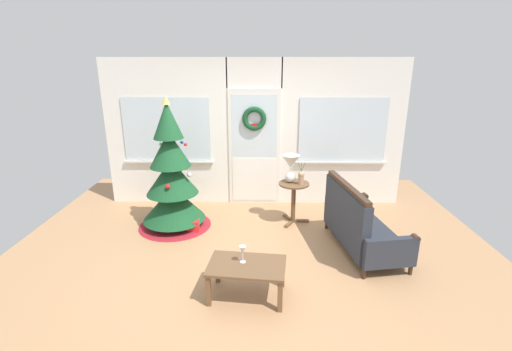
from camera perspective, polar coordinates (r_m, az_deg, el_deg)
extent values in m
plane|color=#AD7F56|center=(4.87, -0.70, -13.31)|extent=(6.76, 6.76, 0.00)
cube|color=white|center=(6.58, -13.74, 6.47)|extent=(2.15, 0.08, 2.55)
cube|color=white|center=(6.53, 13.34, 6.40)|extent=(2.15, 0.08, 2.55)
cube|color=white|center=(6.26, -0.27, 15.87)|extent=(0.94, 0.08, 0.50)
cube|color=silver|center=(6.39, -0.26, 4.35)|extent=(0.90, 0.05, 2.05)
cube|color=white|center=(6.53, -0.25, -0.61)|extent=(0.78, 0.02, 0.80)
cube|color=silver|center=(6.29, -0.27, 7.62)|extent=(0.78, 0.01, 1.10)
cube|color=silver|center=(6.51, -13.91, 7.01)|extent=(1.50, 0.01, 1.10)
cube|color=silver|center=(6.46, 13.50, 6.95)|extent=(1.50, 0.01, 1.10)
cube|color=silver|center=(6.63, -13.57, 2.15)|extent=(1.59, 0.06, 0.03)
cube|color=silver|center=(6.57, 13.16, 2.05)|extent=(1.59, 0.06, 0.03)
torus|color=#164424|center=(6.23, -0.27, 8.92)|extent=(0.41, 0.09, 0.41)
cube|color=red|center=(6.23, -0.28, 7.72)|extent=(0.10, 0.02, 0.10)
cylinder|color=#4C331E|center=(5.91, -12.65, -6.86)|extent=(0.10, 0.10, 0.18)
cone|color=maroon|center=(5.92, -12.62, -7.22)|extent=(1.13, 1.13, 0.10)
cone|color=#194C28|center=(5.79, -12.84, -4.20)|extent=(0.96, 0.96, 0.54)
cone|color=#194C28|center=(5.65, -13.14, -0.15)|extent=(0.79, 0.79, 0.54)
cone|color=#194C28|center=(5.53, -13.45, 4.08)|extent=(0.62, 0.62, 0.54)
cone|color=#194C28|center=(5.45, -13.78, 8.47)|extent=(0.44, 0.44, 0.54)
cone|color=#E0BC4C|center=(5.41, -14.00, 11.45)|extent=(0.12, 0.12, 0.12)
sphere|color=red|center=(5.39, -13.69, -1.65)|extent=(0.07, 0.07, 0.07)
sphere|color=gold|center=(5.62, -14.93, 6.39)|extent=(0.05, 0.05, 0.05)
sphere|color=silver|center=(5.72, -14.76, 4.76)|extent=(0.06, 0.06, 0.06)
sphere|color=#264CB2|center=(5.63, -11.58, 5.13)|extent=(0.05, 0.05, 0.05)
sphere|color=red|center=(5.48, -11.02, 4.82)|extent=(0.05, 0.05, 0.05)
sphere|color=gold|center=(5.91, -11.83, 0.77)|extent=(0.07, 0.07, 0.07)
sphere|color=silver|center=(5.54, -10.47, 0.15)|extent=(0.08, 0.08, 0.08)
cylinder|color=#3D281C|center=(4.94, 23.14, -13.41)|extent=(0.05, 0.05, 0.14)
cylinder|color=#3D281C|center=(6.00, 16.50, -6.99)|extent=(0.05, 0.05, 0.14)
cylinder|color=#3D281C|center=(4.68, 16.63, -14.52)|extent=(0.05, 0.05, 0.14)
cylinder|color=#3D281C|center=(5.79, 11.04, -7.51)|extent=(0.05, 0.05, 0.14)
cube|color=#282D38|center=(5.27, 16.69, -8.94)|extent=(0.92, 1.41, 0.14)
cube|color=#282D38|center=(5.00, 13.94, -5.40)|extent=(0.33, 1.31, 0.62)
cube|color=#3D281C|center=(4.87, 14.23, -1.73)|extent=(0.28, 1.28, 0.06)
cube|color=#282D38|center=(4.67, 20.41, -11.34)|extent=(0.67, 0.19, 0.38)
cylinder|color=#3D281C|center=(4.73, 23.78, -9.03)|extent=(0.10, 0.10, 0.09)
cube|color=#282D38|center=(5.80, 13.96, -4.86)|extent=(0.67, 0.19, 0.38)
cylinder|color=#3D281C|center=(5.85, 16.73, -3.11)|extent=(0.10, 0.10, 0.09)
cylinder|color=brown|center=(5.70, 6.00, -1.31)|extent=(0.48, 0.48, 0.02)
cylinder|color=brown|center=(5.82, 5.89, -4.41)|extent=(0.07, 0.07, 0.64)
cube|color=brown|center=(5.96, 7.34, -7.08)|extent=(0.20, 0.05, 0.04)
cube|color=brown|center=(6.06, 4.93, -6.55)|extent=(0.14, 0.20, 0.04)
cube|color=brown|center=(5.81, 5.12, -7.68)|extent=(0.14, 0.20, 0.04)
sphere|color=silver|center=(5.71, 5.39, -0.29)|extent=(0.16, 0.16, 0.16)
cylinder|color=silver|center=(5.67, 5.43, 0.95)|extent=(0.02, 0.02, 0.06)
cone|color=silver|center=(5.63, 5.47, 2.22)|extent=(0.28, 0.28, 0.20)
cylinder|color=tan|center=(5.63, 7.09, -0.62)|extent=(0.09, 0.09, 0.16)
sphere|color=tan|center=(5.60, 7.12, 0.16)|extent=(0.10, 0.10, 0.10)
cylinder|color=#4C7042|center=(5.57, 6.95, 1.14)|extent=(0.07, 0.01, 0.17)
cylinder|color=#4C7042|center=(5.57, 7.16, 1.14)|extent=(0.01, 0.01, 0.18)
cylinder|color=#4C7042|center=(5.58, 7.37, 1.13)|extent=(0.07, 0.01, 0.17)
cube|color=brown|center=(4.06, -1.47, -13.99)|extent=(0.89, 0.61, 0.03)
cube|color=brown|center=(4.05, -7.51, -17.52)|extent=(0.05, 0.05, 0.36)
cube|color=brown|center=(3.95, 3.80, -18.42)|extent=(0.05, 0.05, 0.36)
cube|color=brown|center=(4.41, -6.05, -14.26)|extent=(0.05, 0.05, 0.36)
cube|color=brown|center=(4.32, 4.18, -14.98)|extent=(0.05, 0.05, 0.36)
cylinder|color=silver|center=(4.09, -2.09, -13.42)|extent=(0.06, 0.06, 0.01)
cylinder|color=silver|center=(4.06, -2.10, -12.80)|extent=(0.01, 0.01, 0.10)
cone|color=silver|center=(4.01, -2.12, -11.63)|extent=(0.08, 0.08, 0.09)
cube|color=red|center=(5.67, -9.81, -7.82)|extent=(0.18, 0.16, 0.18)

